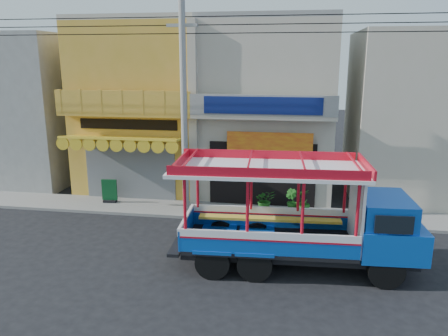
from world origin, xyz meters
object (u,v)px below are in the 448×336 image
object	(u,v)px
utility_pole	(187,94)
songthaew_truck	(314,218)
potted_plant_c	(303,202)
green_sign	(110,193)
potted_plant_b	(291,201)
potted_plant_a	(265,200)

from	to	relation	value
utility_pole	songthaew_truck	distance (m)	7.07
potted_plant_c	green_sign	bearing A→B (deg)	-47.22
utility_pole	songthaew_truck	bearing A→B (deg)	-38.79
potted_plant_c	potted_plant_b	bearing A→B (deg)	-67.01
songthaew_truck	potted_plant_c	xyz separation A→B (m)	(-0.23, 4.61, -1.03)
green_sign	potted_plant_a	size ratio (longest dim) A/B	1.13
green_sign	potted_plant_b	size ratio (longest dim) A/B	1.07
potted_plant_b	potted_plant_c	bearing A→B (deg)	-152.46
potted_plant_c	songthaew_truck	bearing A→B (deg)	47.24
songthaew_truck	potted_plant_b	distance (m)	4.96
songthaew_truck	utility_pole	bearing A→B (deg)	141.21
utility_pole	potted_plant_c	distance (m)	6.41
songthaew_truck	green_sign	world-z (taller)	songthaew_truck
potted_plant_b	potted_plant_c	distance (m)	0.51
utility_pole	potted_plant_a	distance (m)	5.47
utility_pole	green_sign	bearing A→B (deg)	166.40
potted_plant_a	utility_pole	bearing A→B (deg)	179.33
green_sign	potted_plant_a	bearing A→B (deg)	-0.34
utility_pole	songthaew_truck	world-z (taller)	utility_pole
potted_plant_c	potted_plant_a	bearing A→B (deg)	-52.75
songthaew_truck	potted_plant_a	distance (m)	5.24
utility_pole	potted_plant_a	xyz separation A→B (m)	(3.05, 0.90, -4.45)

